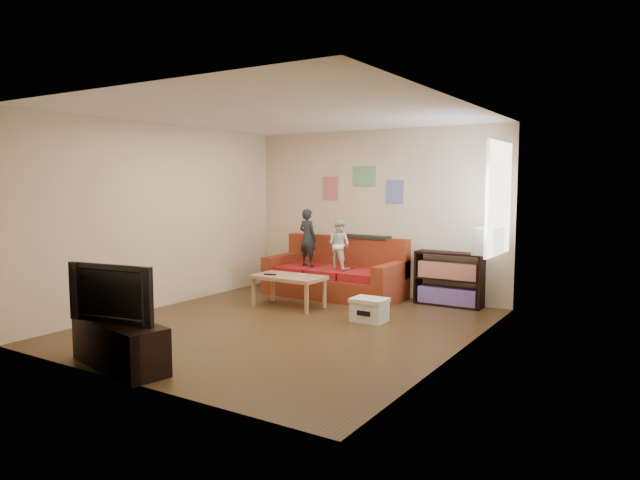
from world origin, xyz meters
The scene contains 17 objects.
room_shell centered at (0.00, 0.00, 1.35)m, with size 4.52×5.02×2.72m.
sofa centered at (-0.47, 2.07, 0.33)m, with size 2.23×1.03×0.98m.
child_a centered at (-0.92, 1.89, 0.94)m, with size 0.35×0.23×0.95m, color black.
child_b centered at (-0.32, 1.89, 0.87)m, with size 0.39×0.30×0.79m, color white.
coffee_table centered at (-0.63, 0.93, 0.41)m, with size 1.06×0.58×0.48m.
remote centered at (-0.88, 0.81, 0.49)m, with size 0.19×0.05×0.02m, color black.
game_controller centered at (-0.43, 0.98, 0.49)m, with size 0.14×0.04×0.03m, color silver.
bookshelf centered at (1.35, 2.30, 0.36)m, with size 1.02×0.30×0.81m.
window centered at (2.22, 1.65, 1.64)m, with size 0.04×1.08×1.48m, color white.
ac_unit centered at (2.10, 1.65, 1.08)m, with size 0.28×0.55×0.35m, color #B7B2A3.
artwork_left centered at (-0.85, 2.48, 1.75)m, with size 0.30×0.01×0.40m, color #D87266.
artwork_center centered at (-0.20, 2.48, 1.95)m, with size 0.42×0.01×0.32m, color #72B27F.
artwork_right centered at (0.35, 2.48, 1.70)m, with size 0.30×0.01×0.38m, color #727FCC.
file_box centered at (0.79, 0.78, 0.16)m, with size 0.46×0.35×0.32m.
tv_stand centered at (-0.45, -2.25, 0.24)m, with size 1.27×0.42×0.48m, color black.
television centered at (-0.45, -2.25, 0.77)m, with size 1.02×0.13×0.59m, color black.
tissue centered at (0.67, 1.44, 0.05)m, with size 0.09×0.09×0.09m, color white.
Camera 1 is at (4.21, -5.89, 1.85)m, focal length 32.00 mm.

